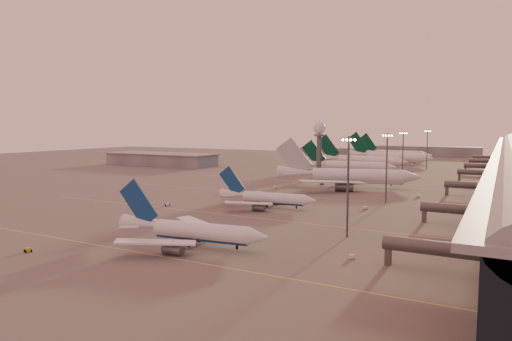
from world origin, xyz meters
The scene contains 25 objects.
ground centered at (0.00, 0.00, 0.00)m, with size 700.00×700.00×0.00m, color #565454.
taxiway_markings centered at (30.00, 56.00, 0.01)m, with size 180.00×185.25×0.02m.
hangar centered at (-120.00, 140.00, 4.32)m, with size 82.00×27.00×8.50m.
radar_tower centered at (5.00, 120.00, 20.95)m, with size 6.40×6.40×31.10m.
mast_a centered at (58.00, 0.00, 13.74)m, with size 3.60×0.56×25.00m.
mast_b centered at (55.00, 55.00, 13.74)m, with size 3.60×0.56×25.00m.
mast_c centered at (50.00, 110.00, 13.74)m, with size 3.60×0.56×25.00m.
mast_d centered at (48.00, 200.00, 13.74)m, with size 3.60×0.56×25.00m.
distant_horizon centered at (2.62, 325.14, 3.89)m, with size 165.00×37.50×9.00m.
narrowbody_near centered at (29.47, -25.63, 3.03)m, with size 38.22×30.35×14.96m.
narrowbody_mid centered at (21.88, 26.79, 2.77)m, with size 35.05×27.87×13.70m.
widebody_white centered at (30.43, 88.91, 3.89)m, with size 62.45×49.42×22.41m.
greentail_a centered at (13.72, 144.52, 3.44)m, with size 53.46×42.88×19.50m.
greentail_b centered at (10.32, 182.04, 3.90)m, with size 60.79×48.96×22.07m.
greentail_c centered at (19.09, 222.43, 4.12)m, with size 63.50×50.80×23.30m.
greentail_d centered at (14.84, 261.14, 3.85)m, with size 59.56×47.68×21.82m.
gsv_tug_near centered at (0.90, -46.52, 0.46)m, with size 2.81×3.56×0.89m.
gsv_catering_a centered at (64.64, -17.54, 1.79)m, with size 4.78×3.63×3.59m.
gsv_tug_mid centered at (-9.60, 13.13, 0.52)m, with size 4.02×3.91×1.00m.
gsv_truck_b centered at (52.34, 39.52, 1.15)m, with size 5.89×3.32×2.25m.
gsv_truck_c centered at (4.23, 69.89, 1.29)m, with size 6.57×4.90×2.52m.
gsv_catering_b centered at (63.04, 74.01, 2.23)m, with size 5.89×3.84×4.46m.
gsv_tug_far centered at (17.27, 92.18, 0.47)m, with size 3.64×3.61×0.92m.
gsv_truck_d centered at (-15.96, 127.49, 1.17)m, with size 2.99×5.93×2.29m.
gsv_tug_hangar centered at (51.96, 148.34, 0.45)m, with size 3.38×2.42×0.88m.
Camera 1 is at (91.22, -108.07, 27.49)m, focal length 32.00 mm.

